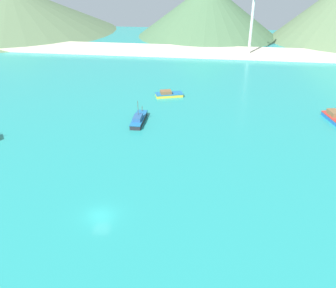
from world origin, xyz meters
TOP-DOWN VIEW (x-y plane):
  - ground at (0.00, 30.00)m, footprint 260.00×280.00m
  - fishing_boat_0 at (-1.71, 35.14)m, footprint 2.68×9.78m
  - fishing_boat_4 at (2.74, 54.26)m, footprint 8.28×5.52m
  - fishing_boat_5 at (44.79, 42.81)m, footprint 4.92×8.97m
  - beach_strip at (0.00, 109.07)m, footprint 247.00×19.39m
  - hill_west at (-95.11, 148.34)m, footprint 109.62×109.62m
  - hill_central at (9.40, 148.57)m, footprint 70.16×70.16m
  - radio_tower at (28.02, 106.32)m, footprint 3.47×2.78m

SIDE VIEW (x-z plane):
  - ground at x=0.00m, z-range -0.50..0.00m
  - beach_strip at x=0.00m, z-range 0.00..1.20m
  - fishing_boat_4 at x=2.74m, z-range -0.23..1.55m
  - fishing_boat_0 at x=-1.71m, z-range -1.97..3.57m
  - fishing_boat_5 at x=44.79m, z-range -0.29..1.93m
  - hill_west at x=-95.11m, z-range 0.00..23.25m
  - hill_central at x=9.40m, z-range 0.00..25.10m
  - radio_tower at x=28.02m, z-range 0.35..35.05m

